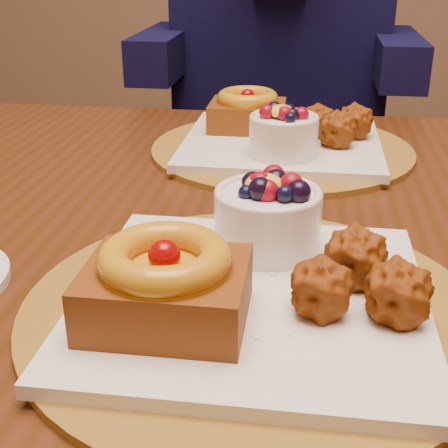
{
  "coord_description": "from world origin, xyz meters",
  "views": [
    {
      "loc": [
        0.05,
        -0.64,
        1.03
      ],
      "look_at": [
        -0.02,
        -0.15,
        0.81
      ],
      "focal_mm": 50.0,
      "sensor_mm": 36.0,
      "label": 1
    }
  ],
  "objects_px": {
    "dining_table": "(269,269)",
    "place_setting_far": "(280,136)",
    "place_setting_near": "(249,278)",
    "chair_far": "(318,167)"
  },
  "relations": [
    {
      "from": "place_setting_far",
      "to": "place_setting_near",
      "type": "bearing_deg",
      "value": -90.08
    },
    {
      "from": "dining_table",
      "to": "place_setting_far",
      "type": "relative_size",
      "value": 4.21
    },
    {
      "from": "place_setting_far",
      "to": "chair_far",
      "type": "distance_m",
      "value": 0.67
    },
    {
      "from": "place_setting_near",
      "to": "place_setting_far",
      "type": "bearing_deg",
      "value": 89.92
    },
    {
      "from": "dining_table",
      "to": "place_setting_near",
      "type": "distance_m",
      "value": 0.24
    },
    {
      "from": "place_setting_near",
      "to": "chair_far",
      "type": "xyz_separation_m",
      "value": [
        0.07,
        1.05,
        -0.26
      ]
    },
    {
      "from": "place_setting_far",
      "to": "dining_table",
      "type": "bearing_deg",
      "value": -89.21
    },
    {
      "from": "place_setting_near",
      "to": "place_setting_far",
      "type": "height_order",
      "value": "place_setting_near"
    },
    {
      "from": "place_setting_near",
      "to": "dining_table",
      "type": "bearing_deg",
      "value": 89.04
    },
    {
      "from": "dining_table",
      "to": "place_setting_far",
      "type": "height_order",
      "value": "place_setting_far"
    }
  ]
}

